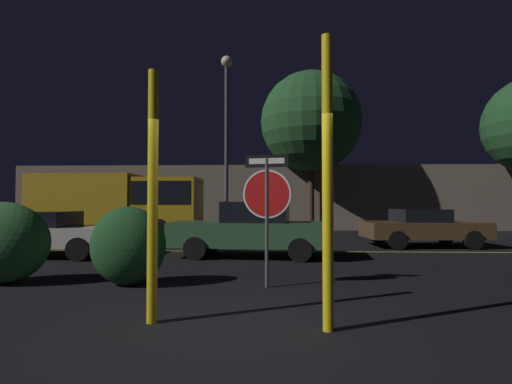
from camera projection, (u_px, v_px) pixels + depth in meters
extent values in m
plane|color=black|center=(235.00, 328.00, 4.65)|extent=(260.00, 260.00, 0.00)
cube|color=gold|center=(257.00, 251.00, 12.12)|extent=(34.06, 0.12, 0.01)
cylinder|color=#4C4C51|center=(267.00, 222.00, 6.97)|extent=(0.06, 0.06, 2.26)
cylinder|color=white|center=(267.00, 194.00, 6.98)|extent=(0.85, 0.17, 0.86)
cylinder|color=#B71414|center=(267.00, 194.00, 6.98)|extent=(0.78, 0.17, 0.80)
cube|color=black|center=(267.00, 161.00, 7.00)|extent=(0.76, 0.17, 0.22)
cube|color=white|center=(267.00, 161.00, 7.00)|extent=(0.63, 0.15, 0.10)
cylinder|color=yellow|center=(153.00, 195.00, 4.92)|extent=(0.13, 0.13, 3.12)
cylinder|color=yellow|center=(328.00, 181.00, 4.61)|extent=(0.13, 0.13, 3.43)
ellipsoid|color=#2D6633|center=(2.00, 243.00, 7.24)|extent=(1.74, 1.05, 1.49)
ellipsoid|color=#1E4C23|center=(128.00, 246.00, 7.13)|extent=(1.34, 0.98, 1.40)
cube|color=silver|center=(43.00, 236.00, 10.97)|extent=(4.57, 1.80, 0.53)
cube|color=black|center=(38.00, 219.00, 10.99)|extent=(1.83, 1.54, 0.41)
cylinder|color=black|center=(106.00, 243.00, 11.77)|extent=(0.60, 0.20, 0.60)
cylinder|color=black|center=(78.00, 249.00, 10.06)|extent=(0.60, 0.20, 0.60)
cylinder|color=black|center=(13.00, 242.00, 11.87)|extent=(0.60, 0.20, 0.60)
sphere|color=#F4EFCC|center=(133.00, 234.00, 11.44)|extent=(0.14, 0.14, 0.14)
sphere|color=#F4EFCC|center=(118.00, 237.00, 10.34)|extent=(0.14, 0.14, 0.14)
cube|color=#335B38|center=(251.00, 234.00, 10.91)|extent=(4.49, 2.11, 0.65)
cube|color=black|center=(256.00, 212.00, 10.90)|extent=(1.87, 1.61, 0.55)
cylinder|color=black|center=(195.00, 248.00, 10.29)|extent=(0.62, 0.26, 0.60)
cylinder|color=black|center=(211.00, 242.00, 11.88)|extent=(0.62, 0.26, 0.60)
cylinder|color=black|center=(300.00, 250.00, 9.91)|extent=(0.62, 0.26, 0.60)
cylinder|color=black|center=(302.00, 244.00, 11.50)|extent=(0.62, 0.26, 0.60)
sphere|color=#F4EFCC|center=(168.00, 233.00, 10.70)|extent=(0.14, 0.14, 0.14)
sphere|color=#F4EFCC|center=(180.00, 231.00, 11.73)|extent=(0.14, 0.14, 0.14)
cube|color=brown|center=(423.00, 230.00, 13.49)|extent=(3.95, 2.08, 0.54)
cube|color=black|center=(419.00, 215.00, 13.50)|extent=(1.62, 1.71, 0.43)
cylinder|color=black|center=(445.00, 235.00, 14.41)|extent=(0.61, 0.23, 0.60)
cylinder|color=black|center=(473.00, 240.00, 12.57)|extent=(0.61, 0.23, 0.60)
cylinder|color=black|center=(379.00, 235.00, 14.39)|extent=(0.61, 0.23, 0.60)
cylinder|color=black|center=(397.00, 240.00, 12.55)|extent=(0.61, 0.23, 0.60)
sphere|color=#F4EFCC|center=(471.00, 228.00, 14.09)|extent=(0.14, 0.14, 0.14)
sphere|color=#F4EFCC|center=(491.00, 230.00, 12.90)|extent=(0.14, 0.14, 0.14)
cube|color=gold|center=(168.00, 203.00, 17.17)|extent=(2.78, 2.08, 2.15)
cube|color=black|center=(168.00, 193.00, 17.18)|extent=(2.51, 2.12, 0.95)
cube|color=gold|center=(87.00, 201.00, 17.40)|extent=(4.51, 2.26, 2.32)
cylinder|color=black|center=(172.00, 226.00, 18.17)|extent=(0.85, 0.30, 0.84)
cylinder|color=black|center=(158.00, 229.00, 16.11)|extent=(0.85, 0.30, 0.84)
cylinder|color=black|center=(81.00, 226.00, 18.44)|extent=(0.85, 0.30, 0.84)
cylinder|color=black|center=(55.00, 229.00, 16.39)|extent=(0.85, 0.30, 0.84)
cylinder|color=#4C4C51|center=(226.00, 152.00, 16.93)|extent=(0.16, 0.16, 7.29)
sphere|color=#F9E5B2|center=(227.00, 61.00, 17.04)|extent=(0.48, 0.48, 0.48)
cylinder|color=#422D1E|center=(311.00, 194.00, 21.19)|extent=(0.32, 0.32, 3.91)
sphere|color=#235128|center=(311.00, 122.00, 21.30)|extent=(5.35, 5.35, 5.35)
cube|color=#7A6B5B|center=(276.00, 198.00, 23.97)|extent=(29.17, 4.60, 3.56)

